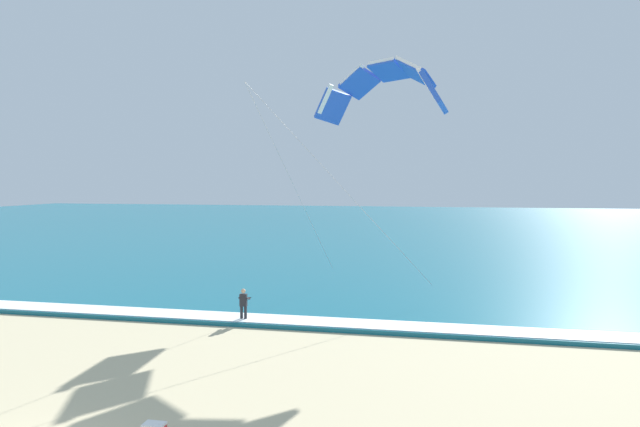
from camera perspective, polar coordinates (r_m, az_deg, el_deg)
The scene contains 5 objects.
sea at distance 85.38m, azimuth 5.24°, elevation -1.19°, with size 200.00×120.00×0.20m, color #146075.
surf_foam at distance 28.17m, azimuth -9.08°, elevation -10.35°, with size 200.00×1.73×0.04m, color white.
surfboard at distance 27.71m, azimuth -7.79°, elevation -10.98°, with size 0.48×1.41×0.09m.
kitesurfer at distance 27.52m, azimuth -7.79°, elevation -9.12°, with size 0.55×0.53×1.69m.
kite_primary at distance 34.10m, azimuth 6.44°, elevation 12.90°, with size 9.63×10.71×12.80m.
Camera 1 is at (9.85, -10.43, 6.88)m, focal length 31.42 mm.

